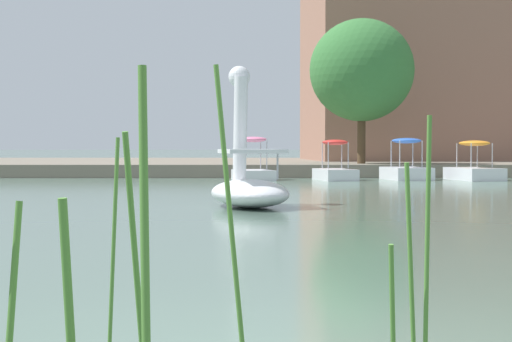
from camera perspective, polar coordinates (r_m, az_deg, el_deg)
The scene contains 9 objects.
shore_bank_far at distance 40.43m, azimuth 0.49°, elevation 0.39°, with size 148.30×18.83×0.50m, color slate.
swan_boat at distance 16.36m, azimuth -0.39°, elevation -0.75°, with size 2.08×2.95×2.92m.
pedal_boat_pink at distance 29.34m, azimuth -0.07°, elevation 0.25°, with size 1.65×2.28×1.56m.
pedal_boat_red at distance 29.26m, azimuth 5.70°, elevation 0.11°, with size 1.52×2.31×1.46m.
pedal_boat_blue at distance 29.97m, azimuth 10.63°, elevation 0.19°, with size 1.70×2.30×1.52m.
pedal_boat_orange at distance 30.11m, azimuth 15.19°, elevation 0.16°, with size 1.79×2.51×1.42m.
tree_broadleaf_behind_dock at distance 33.64m, azimuth 7.55°, elevation 7.02°, with size 5.79×5.75×5.91m.
parked_van at distance 44.52m, azimuth 14.60°, elevation 2.08°, with size 4.64×2.48×1.86m.
reed_clump_foreground at distance 3.31m, azimuth -0.95°, elevation -9.15°, with size 2.43×1.03×1.56m.
Camera 1 is at (-0.25, -4.01, 1.23)m, focal length 57.01 mm.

